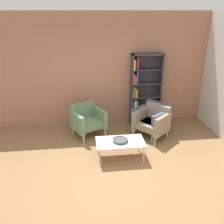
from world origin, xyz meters
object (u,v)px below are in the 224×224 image
Objects in this scene: armchair_by_bookshelf at (152,118)px; decorative_bowl at (120,140)px; coffee_table_low at (120,143)px; armchair_corner_red at (87,119)px; armchair_spare_guest at (153,121)px; bookshelf_tall at (143,90)px.

decorative_bowl is at bearing -80.28° from armchair_by_bookshelf.
coffee_table_low is 1.33m from armchair_corner_red.
bookshelf_tall is at bearing 143.36° from armchair_spare_guest.
armchair_spare_guest and armchair_by_bookshelf have the same top height.
armchair_by_bookshelf is at bearing -82.09° from bookshelf_tall.
armchair_corner_red is at bearing -132.04° from armchair_by_bookshelf.
decorative_bowl is (-0.86, -1.69, -0.51)m from bookshelf_tall.
armchair_spare_guest reaches higher than decorative_bowl.
bookshelf_tall is 1.97m from decorative_bowl.
bookshelf_tall is 1.90× the size of coffee_table_low.
armchair_corner_red is (-0.65, 1.16, 0.05)m from coffee_table_low.
armchair_spare_guest is (1.58, -0.30, 0.00)m from armchair_corner_red.
coffee_table_low is 0.07m from decorative_bowl.
bookshelf_tall is at bearing -7.52° from armchair_corner_red.
decorative_bowl is at bearing 104.04° from coffee_table_low.
coffee_table_low is at bearing -87.93° from armchair_corner_red.
coffee_table_low is 1.05× the size of armchair_by_bookshelf.
armchair_spare_guest is (0.93, 0.86, 0.05)m from coffee_table_low.
armchair_spare_guest is at bearing -37.71° from armchair_corner_red.
armchair_by_bookshelf is (0.09, -0.65, -0.53)m from bookshelf_tall.
armchair_by_bookshelf is (1.60, -0.12, 0.00)m from armchair_corner_red.
coffee_table_low is at bearing -80.28° from armchair_by_bookshelf.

